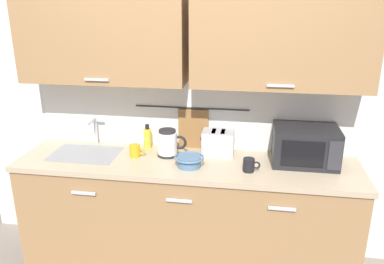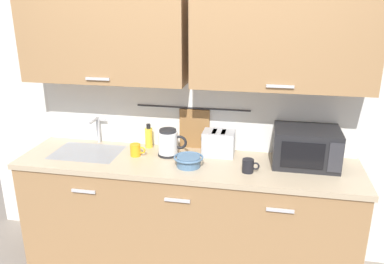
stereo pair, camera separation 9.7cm
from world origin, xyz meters
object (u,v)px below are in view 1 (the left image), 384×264
at_px(electric_kettle, 168,143).
at_px(mixing_bowl, 189,161).
at_px(toaster, 218,143).
at_px(microwave, 305,145).
at_px(mug_near_sink, 135,151).
at_px(mug_by_kettle, 249,165).
at_px(dish_soap_bottle, 148,138).

height_order(electric_kettle, mixing_bowl, electric_kettle).
bearing_deg(toaster, electric_kettle, -167.86).
height_order(microwave, mug_near_sink, microwave).
height_order(mug_near_sink, mug_by_kettle, same).
bearing_deg(mug_by_kettle, microwave, 28.65).
bearing_deg(toaster, mixing_bowl, -125.23).
height_order(dish_soap_bottle, mug_by_kettle, dish_soap_bottle).
relative_size(electric_kettle, dish_soap_bottle, 1.16).
xyz_separation_m(microwave, toaster, (-0.64, 0.06, -0.04)).
xyz_separation_m(dish_soap_bottle, mug_near_sink, (-0.05, -0.19, -0.04)).
relative_size(mug_near_sink, mixing_bowl, 0.56).
xyz_separation_m(microwave, mixing_bowl, (-0.82, -0.20, -0.09)).
bearing_deg(mug_near_sink, electric_kettle, 14.07).
height_order(mixing_bowl, toaster, toaster).
distance_m(electric_kettle, mixing_bowl, 0.27).
relative_size(mug_near_sink, mug_by_kettle, 1.00).
bearing_deg(toaster, mug_near_sink, -167.10).
bearing_deg(toaster, microwave, -5.26).
xyz_separation_m(electric_kettle, mug_by_kettle, (0.62, -0.19, -0.05)).
relative_size(dish_soap_bottle, toaster, 0.77).
relative_size(electric_kettle, toaster, 0.89).
xyz_separation_m(microwave, mug_by_kettle, (-0.39, -0.22, -0.09)).
bearing_deg(mixing_bowl, mug_near_sink, 164.99).
xyz_separation_m(electric_kettle, toaster, (0.37, 0.08, -0.01)).
xyz_separation_m(mixing_bowl, mug_by_kettle, (0.43, -0.02, 0.00)).
distance_m(mug_near_sink, mug_by_kettle, 0.87).
xyz_separation_m(dish_soap_bottle, mixing_bowl, (0.39, -0.31, -0.04)).
relative_size(dish_soap_bottle, mug_near_sink, 1.63).
distance_m(electric_kettle, dish_soap_bottle, 0.24).
distance_m(dish_soap_bottle, toaster, 0.57).
relative_size(electric_kettle, mug_near_sink, 1.89).
xyz_separation_m(microwave, electric_kettle, (-1.01, -0.02, -0.03)).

